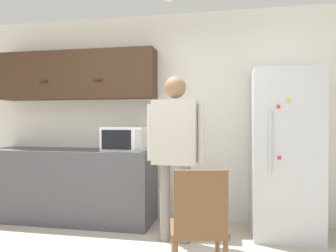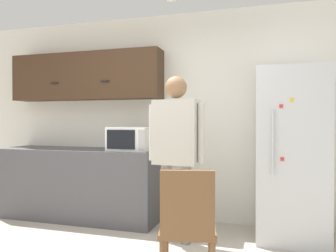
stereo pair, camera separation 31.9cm
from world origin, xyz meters
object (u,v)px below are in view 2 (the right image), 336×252
object	(u,v)px
microwave	(130,139)
person	(176,140)
refrigerator	(291,154)
chair	(188,224)

from	to	relation	value
microwave	person	size ratio (longest dim) A/B	0.29
refrigerator	chair	size ratio (longest dim) A/B	1.98
person	refrigerator	bearing A→B (deg)	25.17
refrigerator	chair	distance (m)	1.68
refrigerator	chair	xyz separation A→B (m)	(-0.83, -1.40, -0.41)
microwave	chair	distance (m)	1.82
person	chair	xyz separation A→B (m)	(0.35, -0.97, -0.57)
microwave	refrigerator	distance (m)	1.89
microwave	chair	size ratio (longest dim) A/B	0.55
microwave	person	distance (m)	0.81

